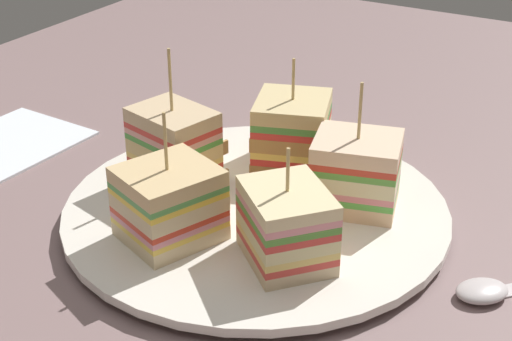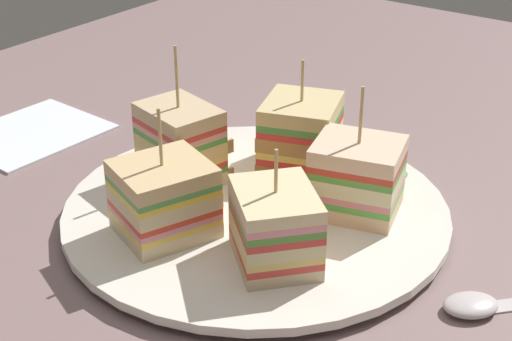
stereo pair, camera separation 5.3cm
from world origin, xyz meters
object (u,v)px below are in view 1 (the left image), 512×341
Objects in this scene: sandwich_wedge_1 at (292,133)px; sandwich_wedge_3 at (170,204)px; sandwich_wedge_4 at (286,225)px; sandwich_wedge_2 at (177,146)px; sandwich_wedge_0 at (355,172)px; spoon at (505,287)px; plate at (256,211)px; napkin at (10,142)px.

sandwich_wedge_1 is 0.97× the size of sandwich_wedge_3.
sandwich_wedge_2 is at bearing 18.24° from sandwich_wedge_4.
sandwich_wedge_3 is 1.15× the size of sandwich_wedge_4.
sandwich_wedge_3 is (14.15, -2.17, -0.25)cm from sandwich_wedge_1.
sandwich_wedge_0 is 0.89× the size of sandwich_wedge_2.
sandwich_wedge_2 is 26.59cm from spoon.
plate is 2.32× the size of napkin.
sandwich_wedge_4 is (5.48, 12.74, -0.49)cm from sandwich_wedge_2.
napkin is (-6.93, -23.33, -3.68)cm from sandwich_wedge_3.
plate is at bearing -12.67° from sandwich_wedge_1.
sandwich_wedge_0 reaches higher than sandwich_wedge_1.
sandwich_wedge_2 is at bearing -92.37° from plate.
spoon is 45.22cm from napkin.
sandwich_wedge_4 is (8.99, -1.03, -0.15)cm from sandwich_wedge_0.
sandwich_wedge_0 is 9.05cm from sandwich_wedge_4.
plate is 2.52× the size of spoon.
sandwich_wedge_2 reaches higher than plate.
sandwich_wedge_3 is (6.78, -3.01, 3.17)cm from plate.
sandwich_wedge_1 is 0.81× the size of spoon.
spoon is (-0.19, 18.87, -0.35)cm from plate.
napkin is (0.04, -45.22, -0.15)cm from spoon.
sandwich_wedge_1 is 9.65cm from sandwich_wedge_2.
sandwich_wedge_2 reaches higher than sandwich_wedge_4.
sandwich_wedge_0 is 0.79× the size of napkin.
sandwich_wedge_1 is at bearing -41.52° from sandwich_wedge_0.
sandwich_wedge_4 is (-1.61, 8.34, -0.06)cm from sandwich_wedge_3.
plate is 8.05cm from sandwich_wedge_4.
spoon is (-6.96, 21.89, -3.52)cm from sandwich_wedge_3.
plate is at bearing -2.66° from sandwich_wedge_4.
sandwich_wedge_1 reaches higher than plate.
sandwich_wedge_3 reaches higher than sandwich_wedge_1.
spoon is (-5.36, 13.55, -3.47)cm from sandwich_wedge_4.
sandwich_wedge_1 reaches higher than spoon.
sandwich_wedge_2 reaches higher than sandwich_wedge_0.
plate reaches higher than napkin.
sandwich_wedge_1 reaches higher than napkin.
plate reaches higher than spoon.
sandwich_wedge_2 is 1.34× the size of sandwich_wedge_4.
sandwich_wedge_2 reaches higher than napkin.
sandwich_wedge_0 is 1.19× the size of sandwich_wedge_4.
sandwich_wedge_3 is at bearing -27.92° from sandwich_wedge_1.
napkin is (3.67, -32.71, -3.78)cm from sandwich_wedge_0.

